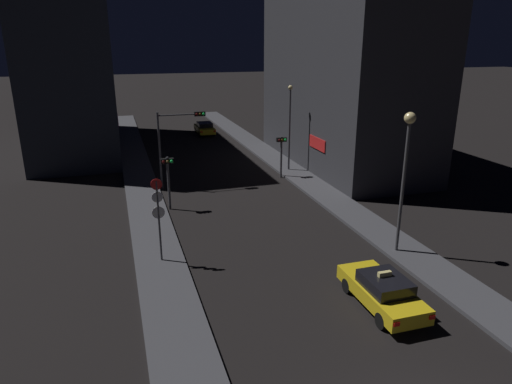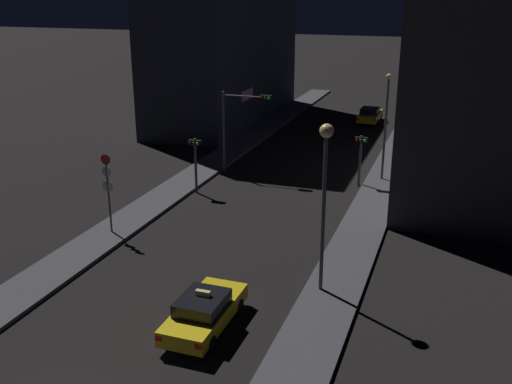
% 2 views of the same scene
% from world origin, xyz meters
% --- Properties ---
extents(sidewalk_left, '(2.40, 62.23, 0.18)m').
position_xyz_m(sidewalk_left, '(-6.12, 29.12, 0.09)').
color(sidewalk_left, '#424247').
rests_on(sidewalk_left, ground_plane).
extents(sidewalk_right, '(2.40, 62.23, 0.18)m').
position_xyz_m(sidewalk_right, '(6.12, 29.12, 0.09)').
color(sidewalk_right, '#424247').
rests_on(sidewalk_right, ground_plane).
extents(building_facade_left, '(7.37, 21.87, 18.44)m').
position_xyz_m(building_facade_left, '(-10.96, 41.22, 9.22)').
color(building_facade_left, '#282D38').
rests_on(building_facade_left, ground_plane).
extents(building_facade_right, '(7.87, 19.16, 15.59)m').
position_xyz_m(building_facade_right, '(11.21, 27.88, 7.79)').
color(building_facade_right, '#333338').
rests_on(building_facade_right, ground_plane).
extents(taxi, '(1.84, 4.46, 1.62)m').
position_xyz_m(taxi, '(2.14, 6.31, 0.74)').
color(taxi, yellow).
rests_on(taxi, ground_plane).
extents(far_car, '(1.86, 4.47, 1.42)m').
position_xyz_m(far_car, '(2.35, 44.28, 0.73)').
color(far_car, yellow).
rests_on(far_car, ground_plane).
extents(traffic_light_overhead, '(3.49, 0.42, 5.61)m').
position_xyz_m(traffic_light_overhead, '(-3.43, 25.02, 4.00)').
color(traffic_light_overhead, '#47474C').
rests_on(traffic_light_overhead, ground_plane).
extents(traffic_light_left_kerb, '(0.80, 0.42, 3.47)m').
position_xyz_m(traffic_light_left_kerb, '(-4.67, 20.39, 2.50)').
color(traffic_light_left_kerb, '#47474C').
rests_on(traffic_light_left_kerb, ground_plane).
extents(traffic_light_right_kerb, '(0.80, 0.42, 3.33)m').
position_xyz_m(traffic_light_right_kerb, '(4.67, 24.99, 2.41)').
color(traffic_light_right_kerb, '#47474C').
rests_on(traffic_light_right_kerb, ground_plane).
extents(sign_pole_left, '(0.60, 0.10, 4.15)m').
position_xyz_m(sign_pole_left, '(-6.02, 12.89, 2.66)').
color(sign_pole_left, '#47474C').
rests_on(sign_pole_left, sidewalk_left).
extents(street_lamp_near_block, '(0.56, 0.56, 7.05)m').
position_xyz_m(street_lamp_near_block, '(5.60, 10.45, 5.23)').
color(street_lamp_near_block, '#47474C').
rests_on(street_lamp_near_block, sidewalk_right).
extents(street_lamp_far_block, '(0.37, 0.37, 6.87)m').
position_xyz_m(street_lamp_far_block, '(5.92, 26.56, 4.25)').
color(street_lamp_far_block, '#47474C').
rests_on(street_lamp_far_block, sidewalk_right).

